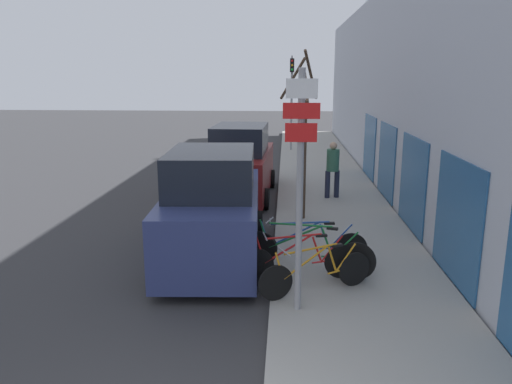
{
  "coord_description": "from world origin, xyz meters",
  "views": [
    {
      "loc": [
        1.22,
        -2.97,
        3.73
      ],
      "look_at": [
        0.63,
        6.88,
        1.42
      ],
      "focal_mm": 35.0,
      "sensor_mm": 36.0,
      "label": 1
    }
  ],
  "objects_px": {
    "parked_car_0": "(213,210)",
    "bicycle_1": "(299,260)",
    "parked_car_1": "(241,165)",
    "pedestrian_near": "(333,166)",
    "bicycle_2": "(307,251)",
    "bicycle_3": "(306,246)",
    "traffic_light": "(292,90)",
    "signpost": "(300,182)",
    "street_tree": "(303,145)",
    "bicycle_0": "(316,273)"
  },
  "relations": [
    {
      "from": "street_tree",
      "to": "traffic_light",
      "type": "distance_m",
      "value": 12.11
    },
    {
      "from": "bicycle_1",
      "to": "street_tree",
      "type": "bearing_deg",
      "value": -12.98
    },
    {
      "from": "parked_car_0",
      "to": "traffic_light",
      "type": "bearing_deg",
      "value": 80.36
    },
    {
      "from": "bicycle_1",
      "to": "pedestrian_near",
      "type": "xyz_separation_m",
      "value": [
        1.13,
        6.32,
        0.6
      ]
    },
    {
      "from": "parked_car_0",
      "to": "street_tree",
      "type": "relative_size",
      "value": 1.11
    },
    {
      "from": "signpost",
      "to": "bicycle_3",
      "type": "relative_size",
      "value": 1.55
    },
    {
      "from": "signpost",
      "to": "street_tree",
      "type": "bearing_deg",
      "value": 87.67
    },
    {
      "from": "bicycle_2",
      "to": "pedestrian_near",
      "type": "bearing_deg",
      "value": 7.03
    },
    {
      "from": "signpost",
      "to": "traffic_light",
      "type": "xyz_separation_m",
      "value": [
        0.04,
        17.27,
        0.84
      ]
    },
    {
      "from": "signpost",
      "to": "street_tree",
      "type": "distance_m",
      "value": 5.21
    },
    {
      "from": "bicycle_0",
      "to": "street_tree",
      "type": "bearing_deg",
      "value": -24.89
    },
    {
      "from": "bicycle_1",
      "to": "parked_car_0",
      "type": "height_order",
      "value": "parked_car_0"
    },
    {
      "from": "bicycle_0",
      "to": "traffic_light",
      "type": "bearing_deg",
      "value": -25.3
    },
    {
      "from": "bicycle_1",
      "to": "traffic_light",
      "type": "relative_size",
      "value": 0.48
    },
    {
      "from": "bicycle_1",
      "to": "parked_car_0",
      "type": "relative_size",
      "value": 0.46
    },
    {
      "from": "parked_car_1",
      "to": "pedestrian_near",
      "type": "height_order",
      "value": "parked_car_1"
    },
    {
      "from": "bicycle_1",
      "to": "parked_car_1",
      "type": "xyz_separation_m",
      "value": [
        -1.65,
        6.8,
        0.51
      ]
    },
    {
      "from": "bicycle_2",
      "to": "parked_car_1",
      "type": "distance_m",
      "value": 6.68
    },
    {
      "from": "bicycle_2",
      "to": "parked_car_0",
      "type": "bearing_deg",
      "value": 78.42
    },
    {
      "from": "bicycle_3",
      "to": "bicycle_2",
      "type": "bearing_deg",
      "value": 177.87
    },
    {
      "from": "bicycle_0",
      "to": "bicycle_1",
      "type": "height_order",
      "value": "bicycle_1"
    },
    {
      "from": "parked_car_0",
      "to": "parked_car_1",
      "type": "xyz_separation_m",
      "value": [
        0.1,
        5.41,
        -0.02
      ]
    },
    {
      "from": "parked_car_1",
      "to": "pedestrian_near",
      "type": "bearing_deg",
      "value": -8.0
    },
    {
      "from": "bicycle_0",
      "to": "parked_car_1",
      "type": "height_order",
      "value": "parked_car_1"
    },
    {
      "from": "bicycle_0",
      "to": "pedestrian_near",
      "type": "bearing_deg",
      "value": -33.49
    },
    {
      "from": "bicycle_2",
      "to": "parked_car_0",
      "type": "xyz_separation_m",
      "value": [
        -1.89,
        1.01,
        0.49
      ]
    },
    {
      "from": "traffic_light",
      "to": "street_tree",
      "type": "bearing_deg",
      "value": -89.17
    },
    {
      "from": "parked_car_0",
      "to": "bicycle_2",
      "type": "bearing_deg",
      "value": -31.02
    },
    {
      "from": "parked_car_1",
      "to": "traffic_light",
      "type": "distance_m",
      "value": 9.69
    },
    {
      "from": "signpost",
      "to": "pedestrian_near",
      "type": "distance_m",
      "value": 7.62
    },
    {
      "from": "bicycle_2",
      "to": "traffic_light",
      "type": "relative_size",
      "value": 0.54
    },
    {
      "from": "bicycle_2",
      "to": "bicycle_3",
      "type": "relative_size",
      "value": 1.03
    },
    {
      "from": "parked_car_0",
      "to": "traffic_light",
      "type": "xyz_separation_m",
      "value": [
        1.72,
        14.74,
        1.99
      ]
    },
    {
      "from": "signpost",
      "to": "parked_car_0",
      "type": "bearing_deg",
      "value": 123.7
    },
    {
      "from": "pedestrian_near",
      "to": "parked_car_0",
      "type": "bearing_deg",
      "value": -133.47
    },
    {
      "from": "signpost",
      "to": "parked_car_0",
      "type": "xyz_separation_m",
      "value": [
        -1.69,
        2.53,
        -1.15
      ]
    },
    {
      "from": "parked_car_0",
      "to": "bicycle_1",
      "type": "bearing_deg",
      "value": -41.63
    },
    {
      "from": "bicycle_0",
      "to": "bicycle_2",
      "type": "height_order",
      "value": "bicycle_2"
    },
    {
      "from": "bicycle_3",
      "to": "street_tree",
      "type": "bearing_deg",
      "value": -2.43
    },
    {
      "from": "signpost",
      "to": "pedestrian_near",
      "type": "height_order",
      "value": "signpost"
    },
    {
      "from": "parked_car_0",
      "to": "traffic_light",
      "type": "height_order",
      "value": "traffic_light"
    },
    {
      "from": "bicycle_2",
      "to": "pedestrian_near",
      "type": "xyz_separation_m",
      "value": [
        0.99,
        5.93,
        0.56
      ]
    },
    {
      "from": "bicycle_1",
      "to": "parked_car_1",
      "type": "relative_size",
      "value": 0.46
    },
    {
      "from": "signpost",
      "to": "pedestrian_near",
      "type": "xyz_separation_m",
      "value": [
        1.19,
        7.45,
        -1.08
      ]
    },
    {
      "from": "traffic_light",
      "to": "pedestrian_near",
      "type": "bearing_deg",
      "value": -83.32
    },
    {
      "from": "traffic_light",
      "to": "parked_car_0",
      "type": "bearing_deg",
      "value": -96.67
    },
    {
      "from": "signpost",
      "to": "bicycle_3",
      "type": "xyz_separation_m",
      "value": [
        0.2,
        1.91,
        -1.66
      ]
    },
    {
      "from": "signpost",
      "to": "parked_car_0",
      "type": "distance_m",
      "value": 3.25
    },
    {
      "from": "signpost",
      "to": "bicycle_2",
      "type": "xyz_separation_m",
      "value": [
        0.2,
        1.52,
        -1.64
      ]
    },
    {
      "from": "bicycle_3",
      "to": "traffic_light",
      "type": "distance_m",
      "value": 15.56
    }
  ]
}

